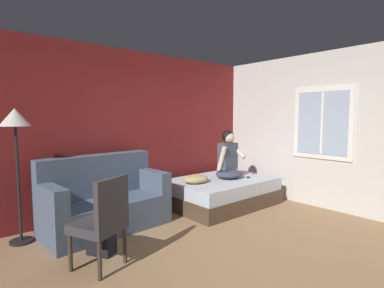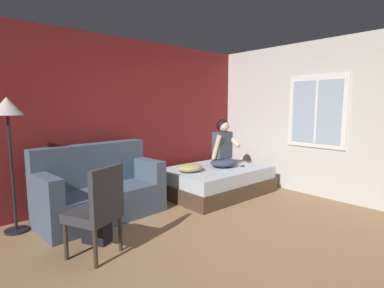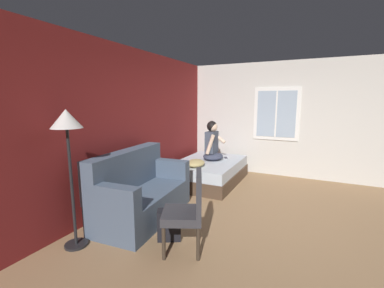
{
  "view_description": "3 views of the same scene",
  "coord_description": "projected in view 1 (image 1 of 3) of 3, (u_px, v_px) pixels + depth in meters",
  "views": [
    {
      "loc": [
        -2.32,
        -2.08,
        1.6
      ],
      "look_at": [
        0.89,
        1.7,
        1.14
      ],
      "focal_mm": 28.0,
      "sensor_mm": 36.0,
      "label": 1
    },
    {
      "loc": [
        -2.32,
        -2.08,
        1.6
      ],
      "look_at": [
        0.68,
        1.34,
        1.01
      ],
      "focal_mm": 28.0,
      "sensor_mm": 36.0,
      "label": 2
    },
    {
      "loc": [
        -3.63,
        -0.46,
        1.79
      ],
      "look_at": [
        0.48,
        1.53,
        1.02
      ],
      "focal_mm": 24.0,
      "sensor_mm": 36.0,
      "label": 3
    }
  ],
  "objects": [
    {
      "name": "backpack",
      "position": [
        102.0,
        238.0,
        3.48
      ],
      "size": [
        0.33,
        0.35,
        0.46
      ],
      "color": "black",
      "rests_on": "ground"
    },
    {
      "name": "wall_side_with_window",
      "position": [
        348.0,
        132.0,
        4.91
      ],
      "size": [
        0.19,
        6.31,
        2.7
      ],
      "color": "silver",
      "rests_on": "ground"
    },
    {
      "name": "throw_pillow",
      "position": [
        196.0,
        179.0,
        5.05
      ],
      "size": [
        0.51,
        0.4,
        0.14
      ],
      "primitive_type": "ellipsoid",
      "rotation": [
        0.0,
        0.0,
        0.08
      ],
      "color": "tan",
      "rests_on": "bed"
    },
    {
      "name": "person_seated",
      "position": [
        228.0,
        159.0,
        5.42
      ],
      "size": [
        0.53,
        0.46,
        0.88
      ],
      "color": "#383D51",
      "rests_on": "bed"
    },
    {
      "name": "side_chair",
      "position": [
        103.0,
        219.0,
        3.11
      ],
      "size": [
        0.61,
        0.61,
        0.98
      ],
      "color": "#382D23",
      "rests_on": "ground"
    },
    {
      "name": "floor_lamp",
      "position": [
        16.0,
        130.0,
        3.68
      ],
      "size": [
        0.36,
        0.36,
        1.7
      ],
      "color": "black",
      "rests_on": "ground"
    },
    {
      "name": "ground_plane",
      "position": [
        231.0,
        265.0,
        3.22
      ],
      "size": [
        40.0,
        40.0,
        0.0
      ],
      "primitive_type": "plane",
      "color": "#93704C"
    },
    {
      "name": "wall_back_accent",
      "position": [
        120.0,
        131.0,
        5.02
      ],
      "size": [
        10.48,
        0.16,
        2.7
      ],
      "primitive_type": "cube",
      "color": "maroon",
      "rests_on": "ground"
    },
    {
      "name": "bed",
      "position": [
        222.0,
        192.0,
        5.42
      ],
      "size": [
        1.9,
        1.31,
        0.48
      ],
      "color": "#4C3828",
      "rests_on": "ground"
    },
    {
      "name": "couch",
      "position": [
        104.0,
        201.0,
        4.26
      ],
      "size": [
        1.75,
        0.94,
        1.04
      ],
      "color": "#47566B",
      "rests_on": "ground"
    },
    {
      "name": "cell_phone",
      "position": [
        248.0,
        177.0,
        5.49
      ],
      "size": [
        0.16,
        0.14,
        0.01
      ],
      "primitive_type": "cube",
      "rotation": [
        0.0,
        0.0,
        5.29
      ],
      "color": "black",
      "rests_on": "bed"
    }
  ]
}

